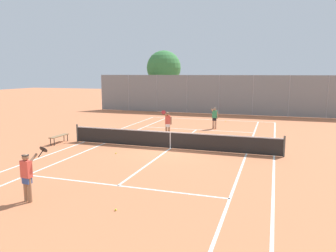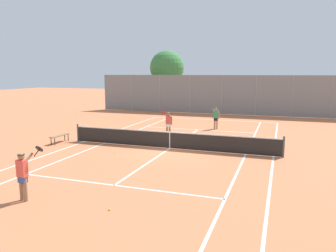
{
  "view_description": "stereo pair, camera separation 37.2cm",
  "coord_description": "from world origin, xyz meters",
  "px_view_note": "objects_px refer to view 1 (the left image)",
  "views": [
    {
      "loc": [
        5.39,
        -16.9,
        4.15
      ],
      "look_at": [
        -0.63,
        1.5,
        1.0
      ],
      "focal_mm": 35.0,
      "sensor_mm": 36.0,
      "label": 1
    },
    {
      "loc": [
        5.75,
        -16.78,
        4.15
      ],
      "look_at": [
        -0.63,
        1.5,
        1.0
      ],
      "focal_mm": 35.0,
      "sensor_mm": 36.0,
      "label": 2
    }
  ],
  "objects_px": {
    "player_near_side": "(27,174)",
    "tree_behind_left": "(165,69)",
    "loose_tennis_ball_4": "(116,153)",
    "loose_tennis_ball_0": "(178,134)",
    "player_far_right": "(215,117)",
    "tennis_net": "(170,139)",
    "loose_tennis_ball_2": "(226,121)",
    "loose_tennis_ball_1": "(125,142)",
    "loose_tennis_ball_3": "(116,210)",
    "player_far_left": "(168,122)",
    "courtside_bench": "(59,136)"
  },
  "relations": [
    {
      "from": "tennis_net",
      "to": "loose_tennis_ball_1",
      "type": "distance_m",
      "value": 3.21
    },
    {
      "from": "tree_behind_left",
      "to": "tennis_net",
      "type": "bearing_deg",
      "value": -70.43
    },
    {
      "from": "tree_behind_left",
      "to": "player_far_right",
      "type": "bearing_deg",
      "value": -56.34
    },
    {
      "from": "player_near_side",
      "to": "loose_tennis_ball_3",
      "type": "relative_size",
      "value": 26.88
    },
    {
      "from": "loose_tennis_ball_1",
      "to": "tree_behind_left",
      "type": "distance_m",
      "value": 19.42
    },
    {
      "from": "loose_tennis_ball_0",
      "to": "player_far_right",
      "type": "bearing_deg",
      "value": 56.4
    },
    {
      "from": "tennis_net",
      "to": "player_near_side",
      "type": "distance_m",
      "value": 8.92
    },
    {
      "from": "loose_tennis_ball_0",
      "to": "tree_behind_left",
      "type": "distance_m",
      "value": 16.82
    },
    {
      "from": "player_far_right",
      "to": "loose_tennis_ball_1",
      "type": "relative_size",
      "value": 24.24
    },
    {
      "from": "loose_tennis_ball_3",
      "to": "loose_tennis_ball_4",
      "type": "height_order",
      "value": "same"
    },
    {
      "from": "tennis_net",
      "to": "loose_tennis_ball_0",
      "type": "xyz_separation_m",
      "value": [
        -0.82,
        4.2,
        -0.48
      ]
    },
    {
      "from": "loose_tennis_ball_0",
      "to": "loose_tennis_ball_1",
      "type": "relative_size",
      "value": 1.0
    },
    {
      "from": "tennis_net",
      "to": "player_far_right",
      "type": "height_order",
      "value": "player_far_right"
    },
    {
      "from": "loose_tennis_ball_4",
      "to": "courtside_bench",
      "type": "bearing_deg",
      "value": 163.5
    },
    {
      "from": "tree_behind_left",
      "to": "loose_tennis_ball_4",
      "type": "bearing_deg",
      "value": -77.99
    },
    {
      "from": "player_near_side",
      "to": "tree_behind_left",
      "type": "distance_m",
      "value": 28.54
    },
    {
      "from": "tennis_net",
      "to": "loose_tennis_ball_4",
      "type": "bearing_deg",
      "value": -138.53
    },
    {
      "from": "loose_tennis_ball_0",
      "to": "loose_tennis_ball_1",
      "type": "xyz_separation_m",
      "value": [
        -2.27,
        -3.47,
        0.0
      ]
    },
    {
      "from": "loose_tennis_ball_3",
      "to": "tree_behind_left",
      "type": "height_order",
      "value": "tree_behind_left"
    },
    {
      "from": "tennis_net",
      "to": "player_far_left",
      "type": "xyz_separation_m",
      "value": [
        -1.25,
        3.34,
        0.42
      ]
    },
    {
      "from": "tennis_net",
      "to": "courtside_bench",
      "type": "height_order",
      "value": "tennis_net"
    },
    {
      "from": "player_near_side",
      "to": "loose_tennis_ball_0",
      "type": "height_order",
      "value": "player_near_side"
    },
    {
      "from": "loose_tennis_ball_3",
      "to": "tree_behind_left",
      "type": "xyz_separation_m",
      "value": [
        -7.79,
        27.68,
        4.57
      ]
    },
    {
      "from": "loose_tennis_ball_3",
      "to": "loose_tennis_ball_1",
      "type": "bearing_deg",
      "value": 113.75
    },
    {
      "from": "player_far_left",
      "to": "courtside_bench",
      "type": "distance_m",
      "value": 6.85
    },
    {
      "from": "loose_tennis_ball_4",
      "to": "tree_behind_left",
      "type": "relative_size",
      "value": 0.01
    },
    {
      "from": "player_near_side",
      "to": "loose_tennis_ball_2",
      "type": "xyz_separation_m",
      "value": [
        3.53,
        19.89,
        -0.89
      ]
    },
    {
      "from": "loose_tennis_ball_0",
      "to": "tree_behind_left",
      "type": "xyz_separation_m",
      "value": [
        -6.02,
        15.03,
        4.57
      ]
    },
    {
      "from": "player_far_left",
      "to": "loose_tennis_ball_1",
      "type": "relative_size",
      "value": 26.88
    },
    {
      "from": "player_far_left",
      "to": "courtside_bench",
      "type": "height_order",
      "value": "player_far_left"
    },
    {
      "from": "player_far_right",
      "to": "loose_tennis_ball_3",
      "type": "distance_m",
      "value": 15.67
    },
    {
      "from": "loose_tennis_ball_0",
      "to": "tree_behind_left",
      "type": "bearing_deg",
      "value": 111.82
    },
    {
      "from": "player_near_side",
      "to": "player_far_right",
      "type": "xyz_separation_m",
      "value": [
        3.26,
        15.87,
        -0.02
      ]
    },
    {
      "from": "player_far_left",
      "to": "player_far_right",
      "type": "relative_size",
      "value": 1.11
    },
    {
      "from": "player_near_side",
      "to": "loose_tennis_ball_1",
      "type": "xyz_separation_m",
      "value": [
        -1.01,
        9.4,
        -0.89
      ]
    },
    {
      "from": "loose_tennis_ball_2",
      "to": "player_near_side",
      "type": "bearing_deg",
      "value": -100.06
    },
    {
      "from": "player_near_side",
      "to": "player_far_left",
      "type": "bearing_deg",
      "value": 86.03
    },
    {
      "from": "loose_tennis_ball_0",
      "to": "loose_tennis_ball_2",
      "type": "height_order",
      "value": "same"
    },
    {
      "from": "player_near_side",
      "to": "loose_tennis_ball_4",
      "type": "distance_m",
      "value": 6.69
    },
    {
      "from": "player_far_right",
      "to": "tree_behind_left",
      "type": "distance_m",
      "value": 14.92
    },
    {
      "from": "tennis_net",
      "to": "player_far_right",
      "type": "relative_size",
      "value": 7.5
    },
    {
      "from": "player_near_side",
      "to": "tree_behind_left",
      "type": "height_order",
      "value": "tree_behind_left"
    },
    {
      "from": "loose_tennis_ball_2",
      "to": "tennis_net",
      "type": "bearing_deg",
      "value": -97.34
    },
    {
      "from": "loose_tennis_ball_4",
      "to": "loose_tennis_ball_3",
      "type": "bearing_deg",
      "value": -63.0
    },
    {
      "from": "player_near_side",
      "to": "loose_tennis_ball_1",
      "type": "height_order",
      "value": "player_near_side"
    },
    {
      "from": "loose_tennis_ball_1",
      "to": "loose_tennis_ball_2",
      "type": "bearing_deg",
      "value": 66.62
    },
    {
      "from": "player_far_left",
      "to": "tree_behind_left",
      "type": "distance_m",
      "value": 17.24
    },
    {
      "from": "loose_tennis_ball_1",
      "to": "tree_behind_left",
      "type": "height_order",
      "value": "tree_behind_left"
    },
    {
      "from": "loose_tennis_ball_1",
      "to": "loose_tennis_ball_3",
      "type": "distance_m",
      "value": 10.03
    },
    {
      "from": "loose_tennis_ball_4",
      "to": "tree_behind_left",
      "type": "distance_m",
      "value": 22.22
    }
  ]
}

